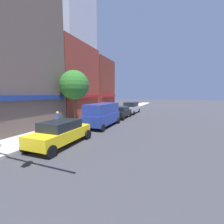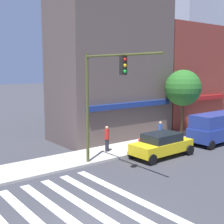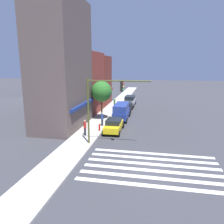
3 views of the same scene
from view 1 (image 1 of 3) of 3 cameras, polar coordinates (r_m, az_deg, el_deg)
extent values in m
cube|color=navy|center=(13.67, -29.76, 4.73)|extent=(8.32, 0.30, 0.40)
cube|color=maroon|center=(22.09, -15.61, 10.91)|extent=(7.93, 5.00, 9.94)
cube|color=maroon|center=(20.52, -9.53, 5.89)|extent=(6.74, 0.30, 0.40)
cube|color=maroon|center=(28.53, -6.04, 9.77)|extent=(6.34, 5.00, 9.60)
cube|color=maroon|center=(27.34, -1.06, 6.16)|extent=(5.39, 0.30, 0.40)
cube|color=yellow|center=(10.28, -18.88, -8.15)|extent=(4.43, 1.89, 0.70)
cube|color=black|center=(10.15, -19.02, -4.74)|extent=(2.45, 1.70, 0.55)
cylinder|color=black|center=(9.84, -29.87, -11.50)|extent=(0.68, 0.22, 0.68)
cylinder|color=black|center=(8.55, -22.17, -13.80)|extent=(0.68, 0.22, 0.68)
cylinder|color=black|center=(12.26, -16.51, -7.37)|extent=(0.68, 0.22, 0.68)
cylinder|color=black|center=(11.25, -9.24, -8.44)|extent=(0.68, 0.22, 0.68)
cube|color=navy|center=(15.36, -3.62, -2.38)|extent=(5.03, 2.07, 1.00)
cube|color=navy|center=(15.23, -3.64, 1.34)|extent=(4.78, 1.91, 1.00)
cylinder|color=black|center=(14.14, -10.98, -5.34)|extent=(0.68, 0.22, 0.68)
cylinder|color=black|center=(13.18, -3.62, -6.12)|extent=(0.68, 0.22, 0.68)
cylinder|color=black|center=(17.73, -3.59, -2.79)|extent=(0.68, 0.22, 0.68)
cylinder|color=black|center=(16.97, 2.52, -3.21)|extent=(0.68, 0.22, 0.68)
cube|color=black|center=(20.79, 3.43, -0.41)|extent=(4.42, 1.84, 0.70)
cube|color=black|center=(20.72, 3.44, 1.31)|extent=(2.43, 1.68, 0.55)
cylinder|color=black|center=(19.49, -0.78, -1.91)|extent=(0.68, 0.22, 0.68)
cylinder|color=black|center=(18.88, 4.27, -2.21)|extent=(0.68, 0.22, 0.68)
cylinder|color=black|center=(22.81, 2.72, -0.66)|extent=(0.68, 0.22, 0.68)
cylinder|color=black|center=(22.28, 7.09, -0.87)|extent=(0.68, 0.22, 0.68)
cube|color=#B7B7BC|center=(25.99, 7.29, 1.15)|extent=(4.72, 1.96, 0.85)
cube|color=black|center=(25.92, 7.31, 2.91)|extent=(3.31, 1.79, 0.75)
cylinder|color=black|center=(24.45, 3.95, -0.17)|extent=(0.68, 0.22, 0.68)
cylinder|color=black|center=(23.93, 8.28, -0.37)|extent=(0.68, 0.22, 0.68)
cylinder|color=black|center=(28.14, 6.41, 0.71)|extent=(0.68, 0.22, 0.68)
cylinder|color=black|center=(27.69, 10.20, 0.55)|extent=(0.68, 0.22, 0.68)
cylinder|color=#23232D|center=(23.42, -0.77, 0.13)|extent=(0.26, 0.26, 0.85)
cylinder|color=#2D7A3D|center=(23.35, -0.77, 2.02)|extent=(0.32, 0.32, 0.70)
sphere|color=tan|center=(23.31, -0.77, 3.14)|extent=(0.22, 0.22, 0.22)
cylinder|color=#23232D|center=(12.87, -19.85, -5.75)|extent=(0.26, 0.26, 0.85)
cylinder|color=#2D4C9E|center=(12.73, -19.99, -2.34)|extent=(0.32, 0.32, 0.70)
sphere|color=tan|center=(12.67, -20.07, -0.29)|extent=(0.22, 0.22, 0.22)
cylinder|color=red|center=(11.26, -26.73, -8.36)|extent=(0.20, 0.20, 0.65)
sphere|color=red|center=(11.17, -26.84, -6.39)|extent=(0.24, 0.24, 0.24)
cylinder|color=brown|center=(16.03, -13.91, 0.78)|extent=(0.24, 0.24, 3.02)
sphere|color=#286623|center=(15.97, -14.17, 9.93)|extent=(2.98, 2.98, 2.98)
camera|label=2|loc=(10.74, 158.57, 7.86)|focal=50.00mm
camera|label=3|loc=(18.29, -152.26, 9.14)|focal=35.00mm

